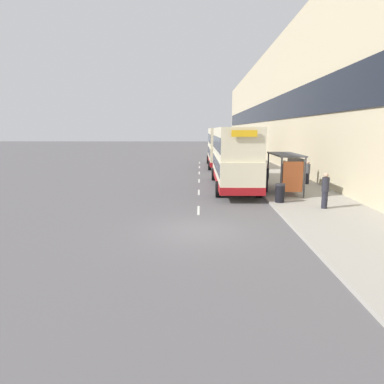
{
  "coord_description": "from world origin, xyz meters",
  "views": [
    {
      "loc": [
        0.07,
        -13.68,
        4.15
      ],
      "look_at": [
        -0.63,
        16.31,
        -1.32
      ],
      "focal_mm": 32.0,
      "sensor_mm": 36.0,
      "label": 1
    }
  ],
  "objects_px": {
    "bus_shelter": "(289,166)",
    "pedestrian_2": "(265,175)",
    "pedestrian_4": "(325,190)",
    "pedestrian_1": "(284,173)",
    "car_0": "(217,150)",
    "double_decker_bus_ahead": "(220,147)",
    "pedestrian_3": "(266,178)",
    "litter_bin": "(280,193)",
    "pedestrian_at_shelter": "(308,172)",
    "double_decker_bus_near": "(234,156)"
  },
  "relations": [
    {
      "from": "bus_shelter",
      "to": "pedestrian_2",
      "type": "bearing_deg",
      "value": 113.37
    },
    {
      "from": "pedestrian_4",
      "to": "pedestrian_1",
      "type": "bearing_deg",
      "value": 92.71
    },
    {
      "from": "car_0",
      "to": "double_decker_bus_ahead",
      "type": "bearing_deg",
      "value": -91.47
    },
    {
      "from": "bus_shelter",
      "to": "car_0",
      "type": "xyz_separation_m",
      "value": [
        -2.95,
        35.47,
        -1.0
      ]
    },
    {
      "from": "car_0",
      "to": "pedestrian_3",
      "type": "relative_size",
      "value": 2.15
    },
    {
      "from": "bus_shelter",
      "to": "pedestrian_3",
      "type": "xyz_separation_m",
      "value": [
        -1.41,
        0.17,
        -0.83
      ]
    },
    {
      "from": "car_0",
      "to": "pedestrian_2",
      "type": "xyz_separation_m",
      "value": [
        1.9,
        -33.05,
        0.09
      ]
    },
    {
      "from": "car_0",
      "to": "litter_bin",
      "type": "relative_size",
      "value": 3.64
    },
    {
      "from": "pedestrian_at_shelter",
      "to": "pedestrian_4",
      "type": "distance_m",
      "value": 8.22
    },
    {
      "from": "car_0",
      "to": "double_decker_bus_near",
      "type": "bearing_deg",
      "value": -90.61
    },
    {
      "from": "pedestrian_3",
      "to": "pedestrian_2",
      "type": "bearing_deg",
      "value": 80.78
    },
    {
      "from": "car_0",
      "to": "pedestrian_at_shelter",
      "type": "bearing_deg",
      "value": -80.62
    },
    {
      "from": "pedestrian_1",
      "to": "litter_bin",
      "type": "relative_size",
      "value": 1.75
    },
    {
      "from": "bus_shelter",
      "to": "litter_bin",
      "type": "distance_m",
      "value": 3.49
    },
    {
      "from": "bus_shelter",
      "to": "double_decker_bus_near",
      "type": "height_order",
      "value": "double_decker_bus_near"
    },
    {
      "from": "bus_shelter",
      "to": "double_decker_bus_ahead",
      "type": "height_order",
      "value": "double_decker_bus_ahead"
    },
    {
      "from": "pedestrian_at_shelter",
      "to": "litter_bin",
      "type": "height_order",
      "value": "pedestrian_at_shelter"
    },
    {
      "from": "double_decker_bus_near",
      "to": "pedestrian_3",
      "type": "xyz_separation_m",
      "value": [
        1.89,
        -2.39,
        -1.24
      ]
    },
    {
      "from": "pedestrian_4",
      "to": "pedestrian_3",
      "type": "bearing_deg",
      "value": 114.7
    },
    {
      "from": "pedestrian_1",
      "to": "pedestrian_3",
      "type": "height_order",
      "value": "pedestrian_1"
    },
    {
      "from": "bus_shelter",
      "to": "pedestrian_at_shelter",
      "type": "bearing_deg",
      "value": 56.97
    },
    {
      "from": "bus_shelter",
      "to": "pedestrian_at_shelter",
      "type": "relative_size",
      "value": 2.44
    },
    {
      "from": "car_0",
      "to": "pedestrian_at_shelter",
      "type": "height_order",
      "value": "pedestrian_at_shelter"
    },
    {
      "from": "pedestrian_4",
      "to": "double_decker_bus_near",
      "type": "bearing_deg",
      "value": 119.76
    },
    {
      "from": "pedestrian_4",
      "to": "pedestrian_at_shelter",
      "type": "bearing_deg",
      "value": 78.87
    },
    {
      "from": "pedestrian_at_shelter",
      "to": "pedestrian_1",
      "type": "xyz_separation_m",
      "value": [
        -1.93,
        -0.74,
        0.06
      ]
    },
    {
      "from": "pedestrian_at_shelter",
      "to": "pedestrian_4",
      "type": "bearing_deg",
      "value": -101.13
    },
    {
      "from": "bus_shelter",
      "to": "double_decker_bus_near",
      "type": "bearing_deg",
      "value": 142.23
    },
    {
      "from": "double_decker_bus_ahead",
      "to": "pedestrian_1",
      "type": "bearing_deg",
      "value": -74.86
    },
    {
      "from": "pedestrian_2",
      "to": "litter_bin",
      "type": "relative_size",
      "value": 1.53
    },
    {
      "from": "pedestrian_1",
      "to": "pedestrian_4",
      "type": "relative_size",
      "value": 0.99
    },
    {
      "from": "pedestrian_1",
      "to": "pedestrian_3",
      "type": "xyz_separation_m",
      "value": [
        -1.8,
        -2.66,
        -0.03
      ]
    },
    {
      "from": "double_decker_bus_near",
      "to": "pedestrian_3",
      "type": "height_order",
      "value": "double_decker_bus_near"
    },
    {
      "from": "double_decker_bus_ahead",
      "to": "pedestrian_at_shelter",
      "type": "distance_m",
      "value": 14.59
    },
    {
      "from": "double_decker_bus_near",
      "to": "litter_bin",
      "type": "bearing_deg",
      "value": -69.63
    },
    {
      "from": "double_decker_bus_near",
      "to": "car_0",
      "type": "distance_m",
      "value": 32.94
    },
    {
      "from": "pedestrian_3",
      "to": "double_decker_bus_ahead",
      "type": "bearing_deg",
      "value": 96.86
    },
    {
      "from": "pedestrian_at_shelter",
      "to": "litter_bin",
      "type": "bearing_deg",
      "value": -118.22
    },
    {
      "from": "bus_shelter",
      "to": "litter_bin",
      "type": "relative_size",
      "value": 4.0
    },
    {
      "from": "double_decker_bus_ahead",
      "to": "pedestrian_3",
      "type": "relative_size",
      "value": 6.06
    },
    {
      "from": "double_decker_bus_near",
      "to": "pedestrian_at_shelter",
      "type": "bearing_deg",
      "value": 10.24
    },
    {
      "from": "pedestrian_3",
      "to": "pedestrian_4",
      "type": "bearing_deg",
      "value": -65.3
    },
    {
      "from": "double_decker_bus_near",
      "to": "car_0",
      "type": "xyz_separation_m",
      "value": [
        0.35,
        32.91,
        -1.41
      ]
    },
    {
      "from": "double_decker_bus_near",
      "to": "pedestrian_3",
      "type": "bearing_deg",
      "value": -51.68
    },
    {
      "from": "double_decker_bus_near",
      "to": "pedestrian_1",
      "type": "xyz_separation_m",
      "value": [
        3.68,
        0.27,
        -1.21
      ]
    },
    {
      "from": "double_decker_bus_ahead",
      "to": "litter_bin",
      "type": "relative_size",
      "value": 10.25
    },
    {
      "from": "double_decker_bus_near",
      "to": "double_decker_bus_ahead",
      "type": "relative_size",
      "value": 1.04
    },
    {
      "from": "double_decker_bus_near",
      "to": "pedestrian_4",
      "type": "relative_size",
      "value": 6.03
    },
    {
      "from": "pedestrian_3",
      "to": "litter_bin",
      "type": "bearing_deg",
      "value": -86.64
    },
    {
      "from": "pedestrian_3",
      "to": "litter_bin",
      "type": "distance_m",
      "value": 3.23
    }
  ]
}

